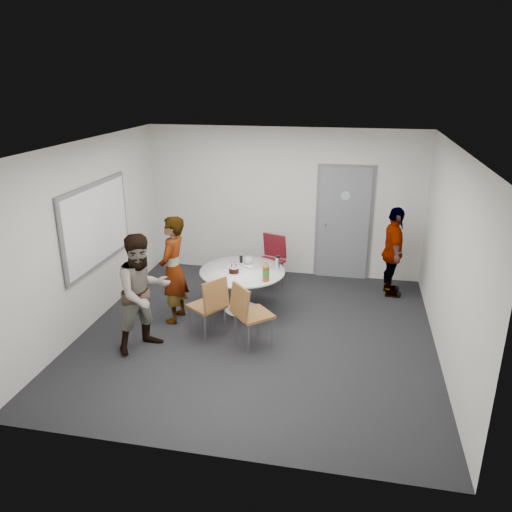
% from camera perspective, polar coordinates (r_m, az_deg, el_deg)
% --- Properties ---
extents(floor, '(5.00, 5.00, 0.00)m').
position_cam_1_polar(floor, '(7.32, 0.10, -8.92)').
color(floor, black).
rests_on(floor, ground).
extents(ceiling, '(5.00, 5.00, 0.00)m').
position_cam_1_polar(ceiling, '(6.47, 0.12, 12.52)').
color(ceiling, silver).
rests_on(ceiling, wall_back).
extents(wall_back, '(5.00, 0.00, 5.00)m').
position_cam_1_polar(wall_back, '(9.14, 3.20, 6.10)').
color(wall_back, silver).
rests_on(wall_back, floor).
extents(wall_left, '(0.00, 5.00, 5.00)m').
position_cam_1_polar(wall_left, '(7.64, -18.61, 2.26)').
color(wall_left, silver).
rests_on(wall_left, floor).
extents(wall_right, '(0.00, 5.00, 5.00)m').
position_cam_1_polar(wall_right, '(6.77, 21.33, -0.31)').
color(wall_right, silver).
rests_on(wall_right, floor).
extents(wall_front, '(5.00, 0.00, 5.00)m').
position_cam_1_polar(wall_front, '(4.55, -6.15, -8.92)').
color(wall_front, silver).
rests_on(wall_front, floor).
extents(door, '(1.02, 0.17, 2.12)m').
position_cam_1_polar(door, '(9.12, 10.00, 3.68)').
color(door, slate).
rests_on(door, wall_back).
extents(whiteboard, '(0.04, 1.90, 1.25)m').
position_cam_1_polar(whiteboard, '(7.76, -17.73, 3.40)').
color(whiteboard, slate).
rests_on(whiteboard, wall_left).
extents(table, '(1.32, 1.32, 1.00)m').
position_cam_1_polar(table, '(7.75, -1.40, -2.32)').
color(table, white).
rests_on(table, floor).
extents(chair_near_left, '(0.63, 0.62, 0.91)m').
position_cam_1_polar(chair_near_left, '(7.01, -5.19, -5.26)').
color(chair_near_left, brown).
rests_on(chair_near_left, floor).
extents(chair_near_right, '(0.65, 0.65, 0.94)m').
position_cam_1_polar(chair_near_right, '(6.73, -0.99, -6.17)').
color(chair_near_right, brown).
rests_on(chair_near_right, floor).
extents(chair_far, '(0.57, 0.60, 0.94)m').
position_cam_1_polar(chair_far, '(8.70, 1.77, 0.04)').
color(chair_far, maroon).
rests_on(chair_far, floor).
extents(person_main, '(0.41, 0.61, 1.64)m').
position_cam_1_polar(person_main, '(7.51, -9.44, -1.56)').
color(person_main, '#A5C6EA').
rests_on(person_main, floor).
extents(person_left, '(0.98, 1.01, 1.63)m').
position_cam_1_polar(person_left, '(6.81, -12.77, -4.13)').
color(person_left, white).
rests_on(person_left, floor).
extents(person_right, '(0.45, 0.93, 1.53)m').
position_cam_1_polar(person_right, '(8.60, 15.41, 0.44)').
color(person_right, black).
rests_on(person_right, floor).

